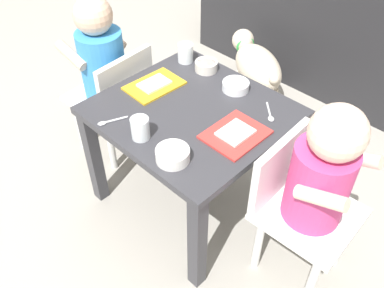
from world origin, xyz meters
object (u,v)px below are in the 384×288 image
Objects in this scene: dining_table at (192,127)px; spoon_by_left_tray at (270,114)px; cereal_bowl_right_side at (236,86)px; veggie_bowl_far at (206,66)px; food_tray_left at (154,85)px; spoon_by_right_tray at (110,121)px; food_tray_right at (235,134)px; dog at (256,65)px; seated_child_right at (317,178)px; water_cup_left at (140,129)px; seated_child_left at (104,64)px; cereal_bowl_left_side at (173,154)px; water_cup_right at (185,54)px.

dining_table is 7.41× the size of spoon_by_left_tray.
veggie_bowl_far is (-0.16, 0.02, 0.00)m from cereal_bowl_right_side.
spoon_by_right_tray is (0.05, -0.23, -0.00)m from food_tray_left.
food_tray_right reaches higher than spoon_by_left_tray.
cereal_bowl_right_side is 0.45m from spoon_by_right_tray.
dog is at bearing 95.23° from food_tray_left.
veggie_bowl_far reaches higher than food_tray_left.
spoon_by_right_tray is at bearing -144.62° from food_tray_right.
veggie_bowl_far is (0.12, -0.50, 0.27)m from dog.
seated_child_right is 0.66m from spoon_by_right_tray.
spoon_by_left_tray is at bearing 48.78° from spoon_by_right_tray.
water_cup_left is 0.84× the size of veggie_bowl_far.
cereal_bowl_right_side is at bearing -61.56° from dog.
cereal_bowl_right_side reaches higher than dining_table.
water_cup_left reaches higher than food_tray_left.
seated_child_left reaches higher than water_cup_left.
dog is 5.16× the size of veggie_bowl_far.
seated_child_left is 1.61× the size of dog.
seated_child_right is 1.59× the size of dog.
cereal_bowl_right_side is at bearing 81.04° from dining_table.
seated_child_right is 7.12× the size of spoon_by_right_tray.
cereal_bowl_left_side is at bearing 5.18° from spoon_by_right_tray.
spoon_by_left_tray is (0.17, -0.03, -0.01)m from cereal_bowl_right_side.
cereal_bowl_left_side reaches higher than food_tray_right.
spoon_by_right_tray is (-0.01, -0.44, -0.02)m from veggie_bowl_far.
food_tray_right is 2.65× the size of water_cup_right.
food_tray_right is 2.23× the size of veggie_bowl_far.
dining_table is at bearing -179.91° from food_tray_right.
seated_child_left is 7.02× the size of cereal_bowl_left_side.
food_tray_right is at bearing -95.01° from spoon_by_left_tray.
food_tray_right is 0.38m from veggie_bowl_far.
seated_child_left is 0.65m from food_tray_right.
seated_child_right is 8.21× the size of veggie_bowl_far.
seated_child_right reaches higher than food_tray_left.
seated_child_left is at bearing -156.86° from cereal_bowl_right_side.
dining_table is 0.32m from water_cup_right.
seated_child_right is 6.92× the size of cereal_bowl_left_side.
seated_child_right reaches higher than water_cup_left.
seated_child_left is 0.79m from dog.
water_cup_left is 0.43m from veggie_bowl_far.
veggie_bowl_far is (0.10, 0.01, -0.01)m from water_cup_right.
dining_table is 7.09× the size of veggie_bowl_far.
food_tray_left and food_tray_right have the same top height.
dog is 2.16× the size of food_tray_left.
spoon_by_right_tray is (0.09, -0.43, -0.03)m from water_cup_right.
food_tray_left is (0.27, 0.02, 0.02)m from seated_child_left.
seated_child_right is 0.65m from food_tray_left.
seated_child_right reaches higher than cereal_bowl_right_side.
veggie_bowl_far is 1.05× the size of spoon_by_left_tray.
seated_child_left reaches higher than food_tray_right.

